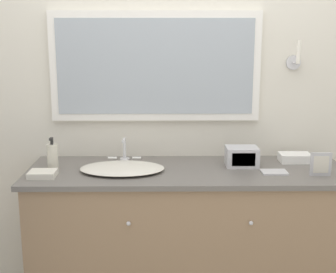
# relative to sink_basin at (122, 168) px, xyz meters

# --- Properties ---
(wall_back) EXTENTS (8.00, 0.18, 2.55)m
(wall_back) POSITION_rel_sink_basin_xyz_m (0.38, 0.36, 0.40)
(wall_back) COLOR silver
(wall_back) RESTS_ON ground_plane
(vanity_counter) EXTENTS (1.89, 0.62, 0.86)m
(vanity_counter) POSITION_rel_sink_basin_xyz_m (0.38, 0.02, -0.45)
(vanity_counter) COLOR #937556
(vanity_counter) RESTS_ON ground_plane
(sink_basin) EXTENTS (0.49, 0.37, 0.16)m
(sink_basin) POSITION_rel_sink_basin_xyz_m (0.00, 0.00, 0.00)
(sink_basin) COLOR silver
(sink_basin) RESTS_ON vanity_counter
(soap_bottle) EXTENTS (0.06, 0.06, 0.19)m
(soap_bottle) POSITION_rel_sink_basin_xyz_m (-0.41, 0.03, 0.06)
(soap_bottle) COLOR beige
(soap_bottle) RESTS_ON vanity_counter
(appliance_box) EXTENTS (0.19, 0.14, 0.12)m
(appliance_box) POSITION_rel_sink_basin_xyz_m (0.71, 0.09, 0.04)
(appliance_box) COLOR #BCBCC1
(appliance_box) RESTS_ON vanity_counter
(picture_frame) EXTENTS (0.12, 0.01, 0.13)m
(picture_frame) POSITION_rel_sink_basin_xyz_m (1.13, -0.11, 0.05)
(picture_frame) COLOR #B2B2B7
(picture_frame) RESTS_ON vanity_counter
(hand_towel_near_sink) EXTENTS (0.19, 0.13, 0.05)m
(hand_towel_near_sink) POSITION_rel_sink_basin_xyz_m (1.06, 0.18, 0.01)
(hand_towel_near_sink) COLOR white
(hand_towel_near_sink) RESTS_ON vanity_counter
(hand_towel_far_corner) EXTENTS (0.15, 0.12, 0.03)m
(hand_towel_far_corner) POSITION_rel_sink_basin_xyz_m (-0.44, -0.11, -0.00)
(hand_towel_far_corner) COLOR silver
(hand_towel_far_corner) RESTS_ON vanity_counter
(metal_tray) EXTENTS (0.15, 0.11, 0.01)m
(metal_tray) POSITION_rel_sink_basin_xyz_m (0.88, -0.05, -0.01)
(metal_tray) COLOR silver
(metal_tray) RESTS_ON vanity_counter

